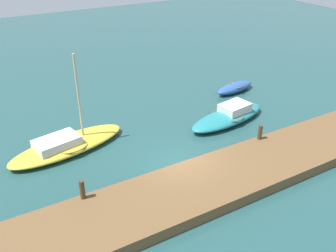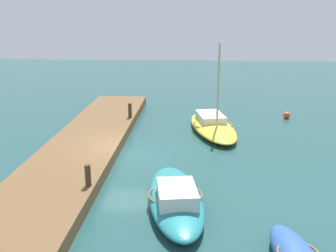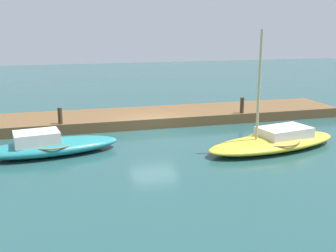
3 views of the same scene
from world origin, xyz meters
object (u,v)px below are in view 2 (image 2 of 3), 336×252
Objects in this scene: sailboat_yellow at (212,125)px; mooring_post_west at (130,110)px; marker_buoy at (287,115)px; motorboat_teal at (175,198)px; mooring_post_mid_west at (88,175)px.

sailboat_yellow is 5.32m from mooring_post_west.
sailboat_yellow is at bearing -57.74° from marker_buoy.
sailboat_yellow is (-10.09, 1.82, -0.03)m from motorboat_teal.
mooring_post_mid_west reaches higher than motorboat_teal.
mooring_post_west is at bearing 180.00° from mooring_post_mid_west.
sailboat_yellow is 15.54× the size of marker_buoy.
sailboat_yellow is 6.22m from marker_buoy.
sailboat_yellow reaches higher than motorboat_teal.
mooring_post_mid_west is 16.62m from marker_buoy.
mooring_post_mid_west is at bearing -107.52° from motorboat_teal.
mooring_post_west reaches higher than mooring_post_mid_west.
sailboat_yellow is at bearing 81.51° from mooring_post_west.
sailboat_yellow is 7.79× the size of mooring_post_west.
mooring_post_west reaches higher than marker_buoy.
mooring_post_mid_west is at bearing -39.63° from sailboat_yellow.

